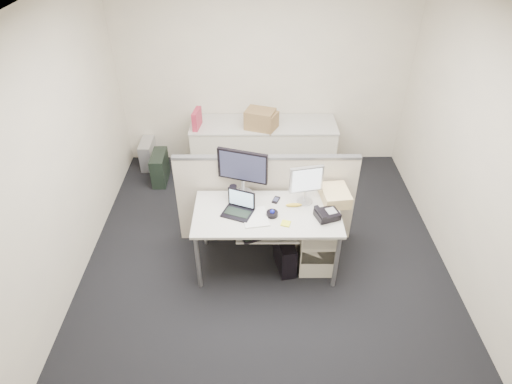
{
  "coord_description": "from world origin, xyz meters",
  "views": [
    {
      "loc": [
        -0.13,
        -3.38,
        3.49
      ],
      "look_at": [
        -0.11,
        0.15,
        0.88
      ],
      "focal_mm": 30.0,
      "sensor_mm": 36.0,
      "label": 1
    }
  ],
  "objects_px": {
    "desk": "(267,217)",
    "laptop": "(237,205)",
    "monitor_main": "(243,173)",
    "desk_phone": "(327,215)"
  },
  "relations": [
    {
      "from": "desk",
      "to": "laptop",
      "type": "relative_size",
      "value": 5.09
    },
    {
      "from": "laptop",
      "to": "desk_phone",
      "type": "xyz_separation_m",
      "value": [
        0.9,
        -0.06,
        -0.08
      ]
    },
    {
      "from": "monitor_main",
      "to": "laptop",
      "type": "distance_m",
      "value": 0.38
    },
    {
      "from": "monitor_main",
      "to": "laptop",
      "type": "xyz_separation_m",
      "value": [
        -0.05,
        -0.34,
        -0.16
      ]
    },
    {
      "from": "monitor_main",
      "to": "laptop",
      "type": "height_order",
      "value": "monitor_main"
    },
    {
      "from": "desk",
      "to": "laptop",
      "type": "bearing_deg",
      "value": -176.19
    },
    {
      "from": "desk",
      "to": "laptop",
      "type": "xyz_separation_m",
      "value": [
        -0.3,
        -0.02,
        0.18
      ]
    },
    {
      "from": "desk",
      "to": "laptop",
      "type": "height_order",
      "value": "laptop"
    },
    {
      "from": "desk_phone",
      "to": "laptop",
      "type": "bearing_deg",
      "value": 156.83
    },
    {
      "from": "desk",
      "to": "monitor_main",
      "type": "distance_m",
      "value": 0.53
    }
  ]
}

